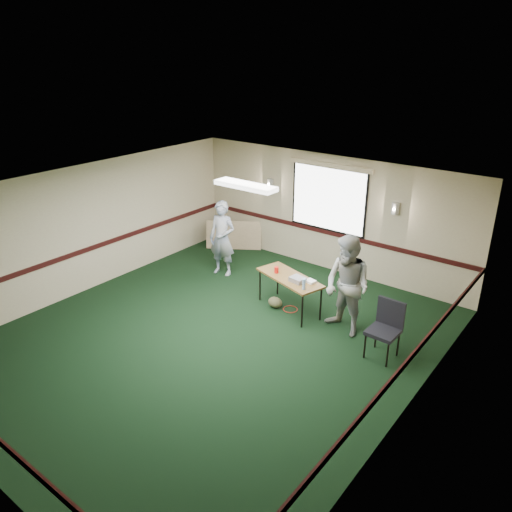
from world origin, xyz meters
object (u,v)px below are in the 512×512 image
Objects in this scene: person_left at (222,238)px; projector at (298,279)px; folding_table at (290,279)px; person_right at (347,286)px; conference_chair at (386,325)px.

projector is at bearing -24.51° from person_left.
folding_table is 5.68× the size of projector.
person_right is at bearing 13.97° from folding_table.
folding_table is 0.90× the size of person_left.
projector is 1.05m from person_right.
conference_chair is 0.53× the size of person_right.
projector is at bearing 174.70° from conference_chair.
folding_table is 0.27m from projector.
person_left reaches higher than projector.
person_right reaches higher than conference_chair.
person_left is (-2.42, 0.58, 0.10)m from projector.
projector is (0.24, -0.08, 0.10)m from folding_table.
person_left is at bearing 174.66° from projector.
conference_chair is (2.17, -0.31, -0.09)m from folding_table.
projector is at bearing -2.60° from folding_table.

